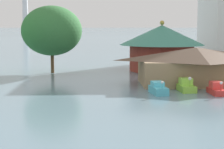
{
  "coord_description": "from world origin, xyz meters",
  "views": [
    {
      "loc": [
        2.14,
        -10.55,
        7.06
      ],
      "look_at": [
        3.53,
        19.7,
        3.11
      ],
      "focal_mm": 61.04,
      "sensor_mm": 36.0,
      "label": 1
    }
  ],
  "objects_px": {
    "boathouse": "(196,65)",
    "shoreline_tree_mid": "(52,31)",
    "green_roof_pavilion": "(162,45)",
    "pedal_boat_cyan": "(158,89)",
    "pedal_boat_lime": "(186,86)",
    "pedal_boat_red": "(217,89)"
  },
  "relations": [
    {
      "from": "pedal_boat_lime",
      "to": "pedal_boat_red",
      "type": "xyz_separation_m",
      "value": [
        2.73,
        -1.74,
        -0.06
      ]
    },
    {
      "from": "pedal_boat_lime",
      "to": "pedal_boat_red",
      "type": "height_order",
      "value": "pedal_boat_lime"
    },
    {
      "from": "pedal_boat_lime",
      "to": "boathouse",
      "type": "relative_size",
      "value": 0.19
    },
    {
      "from": "green_roof_pavilion",
      "to": "shoreline_tree_mid",
      "type": "relative_size",
      "value": 1.32
    },
    {
      "from": "shoreline_tree_mid",
      "to": "green_roof_pavilion",
      "type": "bearing_deg",
      "value": 7.63
    },
    {
      "from": "boathouse",
      "to": "shoreline_tree_mid",
      "type": "relative_size",
      "value": 1.42
    },
    {
      "from": "green_roof_pavilion",
      "to": "boathouse",
      "type": "bearing_deg",
      "value": -83.42
    },
    {
      "from": "pedal_boat_lime",
      "to": "shoreline_tree_mid",
      "type": "distance_m",
      "value": 23.87
    },
    {
      "from": "pedal_boat_cyan",
      "to": "pedal_boat_red",
      "type": "xyz_separation_m",
      "value": [
        5.97,
        -0.42,
        -0.01
      ]
    },
    {
      "from": "pedal_boat_lime",
      "to": "boathouse",
      "type": "bearing_deg",
      "value": 151.02
    },
    {
      "from": "pedal_boat_red",
      "to": "boathouse",
      "type": "xyz_separation_m",
      "value": [
        -0.45,
        6.61,
        1.83
      ]
    },
    {
      "from": "pedal_boat_cyan",
      "to": "pedal_boat_red",
      "type": "bearing_deg",
      "value": 77.43
    },
    {
      "from": "pedal_boat_cyan",
      "to": "green_roof_pavilion",
      "type": "height_order",
      "value": "green_roof_pavilion"
    },
    {
      "from": "pedal_boat_cyan",
      "to": "green_roof_pavilion",
      "type": "distance_m",
      "value": 20.96
    },
    {
      "from": "pedal_boat_red",
      "to": "boathouse",
      "type": "bearing_deg",
      "value": -178.46
    },
    {
      "from": "boathouse",
      "to": "shoreline_tree_mid",
      "type": "bearing_deg",
      "value": 147.05
    },
    {
      "from": "shoreline_tree_mid",
      "to": "pedal_boat_cyan",
      "type": "bearing_deg",
      "value": -54.67
    },
    {
      "from": "pedal_boat_cyan",
      "to": "pedal_boat_lime",
      "type": "height_order",
      "value": "pedal_boat_lime"
    },
    {
      "from": "pedal_boat_cyan",
      "to": "pedal_boat_lime",
      "type": "relative_size",
      "value": 1.11
    },
    {
      "from": "pedal_boat_red",
      "to": "green_roof_pavilion",
      "type": "xyz_separation_m",
      "value": [
        -2.08,
        20.72,
        3.5
      ]
    },
    {
      "from": "pedal_boat_lime",
      "to": "shoreline_tree_mid",
      "type": "relative_size",
      "value": 0.28
    },
    {
      "from": "boathouse",
      "to": "shoreline_tree_mid",
      "type": "xyz_separation_m",
      "value": [
        -18.32,
        11.88,
        3.9
      ]
    }
  ]
}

